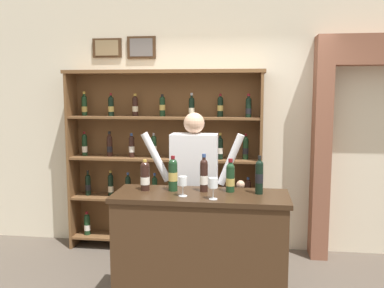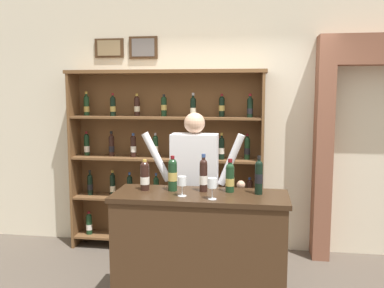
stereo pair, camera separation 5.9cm
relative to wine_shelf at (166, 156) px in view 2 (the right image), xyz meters
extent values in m
cube|color=beige|center=(0.61, 0.22, 0.40)|extent=(12.00, 0.16, 3.01)
cube|color=#422B19|center=(-0.71, 0.13, 1.27)|extent=(0.35, 0.02, 0.22)
cube|color=#8B7451|center=(-0.71, 0.11, 1.27)|extent=(0.28, 0.01, 0.18)
cube|color=#422B19|center=(-0.29, 0.13, 1.27)|extent=(0.34, 0.02, 0.26)
cube|color=#65605D|center=(-0.29, 0.11, 1.27)|extent=(0.27, 0.01, 0.21)
cube|color=brown|center=(-1.11, -0.04, -0.06)|extent=(0.03, 0.33, 2.11)
cube|color=brown|center=(1.11, -0.04, -0.06)|extent=(0.03, 0.33, 2.11)
cube|color=brown|center=(0.00, 0.11, -0.06)|extent=(2.25, 0.02, 2.11)
cube|color=brown|center=(0.00, -0.04, -0.98)|extent=(2.19, 0.31, 0.03)
cylinder|color=#19381E|center=(-0.95, -0.08, -0.86)|extent=(0.07, 0.07, 0.21)
sphere|color=#19381E|center=(-0.95, -0.08, -0.75)|extent=(0.07, 0.07, 0.07)
cylinder|color=#19381E|center=(-0.95, -0.08, -0.72)|extent=(0.03, 0.03, 0.07)
cylinder|color=maroon|center=(-0.95, -0.08, -0.70)|extent=(0.04, 0.04, 0.03)
cylinder|color=silver|center=(-0.95, -0.08, -0.88)|extent=(0.07, 0.07, 0.07)
cylinder|color=black|center=(-0.50, -0.08, -0.86)|extent=(0.07, 0.07, 0.22)
sphere|color=black|center=(-0.50, -0.08, -0.74)|extent=(0.07, 0.07, 0.07)
cylinder|color=black|center=(-0.50, -0.08, -0.71)|extent=(0.03, 0.03, 0.07)
cylinder|color=#99999E|center=(-0.50, -0.08, -0.69)|extent=(0.03, 0.03, 0.03)
cylinder|color=beige|center=(-0.50, -0.08, -0.88)|extent=(0.07, 0.07, 0.07)
cylinder|color=black|center=(-0.19, -0.07, -0.86)|extent=(0.07, 0.07, 0.21)
sphere|color=black|center=(-0.19, -0.07, -0.75)|extent=(0.07, 0.07, 0.07)
cylinder|color=black|center=(-0.19, -0.07, -0.72)|extent=(0.03, 0.03, 0.08)
cylinder|color=maroon|center=(-0.19, -0.07, -0.69)|extent=(0.04, 0.04, 0.03)
cylinder|color=black|center=(-0.19, -0.07, -0.87)|extent=(0.07, 0.07, 0.07)
cylinder|color=black|center=(0.15, -0.05, -0.86)|extent=(0.07, 0.07, 0.21)
sphere|color=black|center=(0.15, -0.05, -0.75)|extent=(0.07, 0.07, 0.07)
cylinder|color=black|center=(0.15, -0.05, -0.72)|extent=(0.03, 0.03, 0.08)
cylinder|color=#B79338|center=(0.15, -0.05, -0.69)|extent=(0.03, 0.03, 0.03)
cylinder|color=tan|center=(0.15, -0.05, -0.86)|extent=(0.07, 0.07, 0.07)
cylinder|color=black|center=(0.52, -0.03, -0.86)|extent=(0.07, 0.07, 0.22)
sphere|color=black|center=(0.52, -0.03, -0.74)|extent=(0.07, 0.07, 0.07)
cylinder|color=black|center=(0.52, -0.03, -0.72)|extent=(0.03, 0.03, 0.06)
cylinder|color=#99999E|center=(0.52, -0.03, -0.70)|extent=(0.04, 0.04, 0.03)
cylinder|color=silver|center=(0.52, -0.03, -0.88)|extent=(0.07, 0.07, 0.07)
cylinder|color=#19381E|center=(0.91, -0.03, -0.86)|extent=(0.07, 0.07, 0.21)
sphere|color=#19381E|center=(0.91, -0.03, -0.75)|extent=(0.07, 0.07, 0.07)
cylinder|color=#19381E|center=(0.91, -0.03, -0.72)|extent=(0.03, 0.03, 0.08)
cylinder|color=#B79338|center=(0.91, -0.03, -0.69)|extent=(0.04, 0.04, 0.03)
cylinder|color=silver|center=(0.91, -0.03, -0.87)|extent=(0.07, 0.07, 0.07)
cube|color=brown|center=(0.00, -0.04, -0.50)|extent=(2.19, 0.31, 0.02)
cylinder|color=black|center=(-0.93, -0.04, -0.38)|extent=(0.07, 0.07, 0.21)
sphere|color=black|center=(-0.93, -0.04, -0.27)|extent=(0.06, 0.06, 0.06)
cylinder|color=black|center=(-0.93, -0.04, -0.23)|extent=(0.03, 0.03, 0.08)
cylinder|color=black|center=(-0.93, -0.04, -0.20)|extent=(0.03, 0.03, 0.03)
cylinder|color=black|center=(-0.93, -0.04, -0.39)|extent=(0.07, 0.07, 0.07)
cylinder|color=black|center=(-0.66, -0.01, -0.38)|extent=(0.07, 0.07, 0.22)
sphere|color=black|center=(-0.66, -0.01, -0.26)|extent=(0.06, 0.06, 0.06)
cylinder|color=black|center=(-0.66, -0.01, -0.23)|extent=(0.03, 0.03, 0.08)
cylinder|color=#B79338|center=(-0.66, -0.01, -0.20)|extent=(0.03, 0.03, 0.03)
cylinder|color=beige|center=(-0.66, -0.01, -0.41)|extent=(0.07, 0.07, 0.07)
cylinder|color=black|center=(-0.43, -0.06, -0.38)|extent=(0.07, 0.07, 0.22)
sphere|color=black|center=(-0.43, -0.06, -0.27)|extent=(0.06, 0.06, 0.06)
cylinder|color=black|center=(-0.43, -0.06, -0.23)|extent=(0.02, 0.02, 0.07)
cylinder|color=navy|center=(-0.43, -0.06, -0.21)|extent=(0.03, 0.03, 0.03)
cylinder|color=silver|center=(-0.43, -0.06, -0.39)|extent=(0.07, 0.07, 0.07)
cylinder|color=black|center=(-0.11, -0.08, -0.38)|extent=(0.07, 0.07, 0.22)
sphere|color=black|center=(-0.11, -0.08, -0.26)|extent=(0.06, 0.06, 0.06)
cylinder|color=black|center=(-0.11, -0.08, -0.23)|extent=(0.02, 0.02, 0.08)
cylinder|color=navy|center=(-0.11, -0.08, -0.20)|extent=(0.03, 0.03, 0.03)
cylinder|color=silver|center=(-0.11, -0.08, -0.40)|extent=(0.07, 0.07, 0.07)
cylinder|color=black|center=(0.13, -0.07, -0.38)|extent=(0.07, 0.07, 0.21)
sphere|color=black|center=(0.13, -0.07, -0.27)|extent=(0.06, 0.06, 0.06)
cylinder|color=black|center=(0.13, -0.07, -0.23)|extent=(0.03, 0.03, 0.08)
cylinder|color=black|center=(0.13, -0.07, -0.20)|extent=(0.03, 0.03, 0.03)
cylinder|color=silver|center=(0.13, -0.07, -0.37)|extent=(0.07, 0.07, 0.07)
cylinder|color=black|center=(0.42, -0.06, -0.38)|extent=(0.07, 0.07, 0.22)
sphere|color=black|center=(0.42, -0.06, -0.26)|extent=(0.06, 0.06, 0.06)
cylinder|color=black|center=(0.42, -0.06, -0.23)|extent=(0.03, 0.03, 0.06)
cylinder|color=#B79338|center=(0.42, -0.06, -0.21)|extent=(0.03, 0.03, 0.03)
cylinder|color=beige|center=(0.42, -0.06, -0.40)|extent=(0.07, 0.07, 0.07)
cylinder|color=black|center=(0.71, -0.01, -0.37)|extent=(0.07, 0.07, 0.22)
sphere|color=black|center=(0.71, -0.01, -0.26)|extent=(0.06, 0.06, 0.06)
cylinder|color=black|center=(0.71, -0.01, -0.22)|extent=(0.03, 0.03, 0.08)
cylinder|color=#B79338|center=(0.71, -0.01, -0.19)|extent=(0.03, 0.03, 0.03)
cylinder|color=beige|center=(0.71, -0.01, -0.37)|extent=(0.07, 0.07, 0.07)
cylinder|color=black|center=(0.98, -0.05, -0.38)|extent=(0.07, 0.07, 0.22)
sphere|color=black|center=(0.98, -0.05, -0.26)|extent=(0.06, 0.06, 0.06)
cylinder|color=black|center=(0.98, -0.05, -0.24)|extent=(0.03, 0.03, 0.06)
cylinder|color=navy|center=(0.98, -0.05, -0.22)|extent=(0.03, 0.03, 0.03)
cylinder|color=black|center=(0.98, -0.05, -0.37)|extent=(0.07, 0.07, 0.07)
cube|color=brown|center=(0.00, -0.04, -0.02)|extent=(2.19, 0.31, 0.02)
cylinder|color=black|center=(-0.97, -0.02, 0.10)|extent=(0.06, 0.06, 0.22)
sphere|color=black|center=(-0.97, -0.02, 0.22)|extent=(0.06, 0.06, 0.06)
cylinder|color=black|center=(-0.97, -0.02, 0.25)|extent=(0.02, 0.02, 0.06)
cylinder|color=maroon|center=(-0.97, -0.02, 0.27)|extent=(0.03, 0.03, 0.03)
cylinder|color=silver|center=(-0.97, -0.02, 0.07)|extent=(0.07, 0.07, 0.07)
cylinder|color=black|center=(-0.65, -0.03, 0.10)|extent=(0.06, 0.06, 0.21)
sphere|color=black|center=(-0.65, -0.03, 0.21)|extent=(0.06, 0.06, 0.06)
cylinder|color=black|center=(-0.65, -0.03, 0.25)|extent=(0.03, 0.03, 0.08)
cylinder|color=black|center=(-0.65, -0.03, 0.28)|extent=(0.03, 0.03, 0.03)
cylinder|color=black|center=(-0.65, -0.03, 0.08)|extent=(0.07, 0.07, 0.07)
cylinder|color=black|center=(-0.38, -0.06, 0.10)|extent=(0.06, 0.06, 0.22)
sphere|color=black|center=(-0.38, -0.06, 0.21)|extent=(0.06, 0.06, 0.06)
cylinder|color=black|center=(-0.38, -0.06, 0.24)|extent=(0.03, 0.03, 0.06)
cylinder|color=navy|center=(-0.38, -0.06, 0.26)|extent=(0.03, 0.03, 0.03)
cylinder|color=silver|center=(-0.38, -0.06, 0.09)|extent=(0.07, 0.07, 0.07)
cylinder|color=#19381E|center=(-0.11, -0.08, 0.10)|extent=(0.06, 0.06, 0.22)
sphere|color=#19381E|center=(-0.11, -0.08, 0.22)|extent=(0.06, 0.06, 0.06)
cylinder|color=#19381E|center=(-0.11, -0.08, 0.25)|extent=(0.02, 0.02, 0.06)
cylinder|color=#99999E|center=(-0.11, -0.08, 0.27)|extent=(0.03, 0.03, 0.03)
cylinder|color=beige|center=(-0.11, -0.08, 0.10)|extent=(0.07, 0.07, 0.07)
cylinder|color=black|center=(0.10, -0.08, 0.10)|extent=(0.06, 0.06, 0.22)
sphere|color=black|center=(0.10, -0.08, 0.21)|extent=(0.06, 0.06, 0.06)
cylinder|color=black|center=(0.10, -0.08, 0.24)|extent=(0.03, 0.03, 0.06)
cylinder|color=maroon|center=(0.10, -0.08, 0.26)|extent=(0.03, 0.03, 0.03)
cylinder|color=beige|center=(0.10, -0.08, 0.10)|extent=(0.07, 0.07, 0.07)
cylinder|color=black|center=(0.38, -0.01, 0.10)|extent=(0.06, 0.06, 0.21)
sphere|color=black|center=(0.38, -0.01, 0.21)|extent=(0.06, 0.06, 0.06)
cylinder|color=black|center=(0.38, -0.01, 0.24)|extent=(0.03, 0.03, 0.08)
cylinder|color=#B79338|center=(0.38, -0.01, 0.27)|extent=(0.03, 0.03, 0.03)
cylinder|color=black|center=(0.38, -0.01, 0.10)|extent=(0.07, 0.07, 0.07)
cylinder|color=black|center=(0.66, -0.07, 0.10)|extent=(0.06, 0.06, 0.21)
sphere|color=black|center=(0.66, -0.07, 0.21)|extent=(0.06, 0.06, 0.06)
cylinder|color=black|center=(0.66, -0.07, 0.25)|extent=(0.02, 0.02, 0.08)
cylinder|color=#B79338|center=(0.66, -0.07, 0.28)|extent=(0.03, 0.03, 0.03)
cylinder|color=silver|center=(0.66, -0.07, 0.09)|extent=(0.07, 0.07, 0.07)
cylinder|color=#19381E|center=(0.94, -0.03, 0.10)|extent=(0.06, 0.06, 0.22)
sphere|color=#19381E|center=(0.94, -0.03, 0.22)|extent=(0.06, 0.06, 0.06)
cylinder|color=#19381E|center=(0.94, -0.03, 0.25)|extent=(0.02, 0.02, 0.07)
cylinder|color=maroon|center=(0.94, -0.03, 0.27)|extent=(0.03, 0.03, 0.03)
cylinder|color=black|center=(0.94, -0.03, 0.09)|extent=(0.07, 0.07, 0.07)
cube|color=brown|center=(0.00, -0.04, 0.46)|extent=(2.19, 0.31, 0.02)
cylinder|color=#19381E|center=(-0.96, -0.01, 0.57)|extent=(0.07, 0.07, 0.20)
sphere|color=#19381E|center=(-0.96, -0.01, 0.68)|extent=(0.06, 0.06, 0.06)
cylinder|color=#19381E|center=(-0.96, -0.01, 0.71)|extent=(0.03, 0.03, 0.08)
cylinder|color=#B79338|center=(-0.96, -0.01, 0.74)|extent=(0.03, 0.03, 0.03)
cylinder|color=tan|center=(-0.96, -0.01, 0.55)|extent=(0.07, 0.07, 0.06)
cylinder|color=black|center=(-0.62, -0.05, 0.57)|extent=(0.07, 0.07, 0.19)
sphere|color=black|center=(-0.62, -0.05, 0.67)|extent=(0.06, 0.06, 0.06)
cylinder|color=black|center=(-0.62, -0.05, 0.70)|extent=(0.02, 0.02, 0.07)
cylinder|color=maroon|center=(-0.62, -0.05, 0.72)|extent=(0.03, 0.03, 0.03)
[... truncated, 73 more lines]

